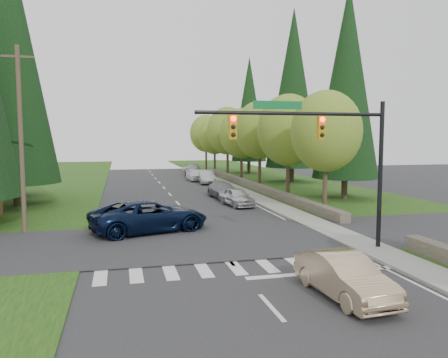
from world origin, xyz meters
name	(u,v)px	position (x,y,z in m)	size (l,w,h in m)	color
ground	(261,296)	(0.00, 0.00, 0.00)	(120.00, 120.00, 0.00)	#28282B
grass_east	(333,199)	(13.00, 20.00, 0.03)	(14.00, 110.00, 0.06)	#144312
cross_street	(211,240)	(0.00, 8.00, 0.00)	(120.00, 8.00, 0.10)	#28282B
sidewalk_east	(257,198)	(6.90, 22.00, 0.07)	(1.80, 80.00, 0.13)	gray
curb_east	(247,198)	(6.05, 22.00, 0.07)	(0.20, 80.00, 0.13)	gray
stone_wall_north	(249,184)	(8.60, 30.00, 0.35)	(0.70, 40.00, 0.70)	#4C4438
traffic_signal	(324,142)	(4.37, 4.50, 4.98)	(8.70, 0.37, 6.80)	black
utility_pole	(21,138)	(-9.50, 12.00, 5.14)	(1.60, 0.24, 10.00)	#473828
decid_tree_0	(326,131)	(9.20, 14.00, 5.60)	(4.80, 4.80, 8.37)	#38281C
decid_tree_1	(289,130)	(9.30, 21.00, 5.80)	(5.20, 5.20, 8.80)	#38281C
decid_tree_2	(260,130)	(9.10, 28.00, 5.93)	(5.00, 5.00, 8.82)	#38281C
decid_tree_3	(242,133)	(9.20, 35.00, 5.66)	(5.00, 5.00, 8.55)	#38281C
decid_tree_4	(228,131)	(9.30, 42.00, 6.06)	(5.40, 5.40, 9.18)	#38281C
decid_tree_5	(215,135)	(9.10, 49.00, 5.53)	(4.80, 4.80, 8.30)	#38281C
decid_tree_6	(206,133)	(9.20, 56.00, 5.86)	(5.20, 5.20, 8.86)	#38281C
conifer_w_c	(10,53)	(-12.00, 22.00, 11.29)	(6.46, 6.46, 20.80)	#38281C
conifer_w_e	(2,77)	(-14.00, 28.00, 10.29)	(5.78, 5.78, 18.80)	#38281C
conifer_e_a	(347,82)	(14.00, 20.00, 9.79)	(5.44, 5.44, 17.80)	#38281C
conifer_e_b	(293,88)	(15.00, 34.00, 10.79)	(6.12, 6.12, 19.80)	#38281C
conifer_e_c	(249,109)	(14.00, 48.00, 9.29)	(5.10, 5.10, 16.80)	#38281C
sedan_champagne	(344,276)	(2.58, -0.73, 0.71)	(1.50, 4.29, 1.41)	#CEB189
suv_navy	(150,216)	(-2.88, 10.72, 0.89)	(2.96, 6.43, 1.79)	black
parked_car_a	(237,197)	(4.20, 18.50, 0.69)	(1.63, 4.04, 1.38)	silver
parked_car_b	(223,190)	(4.20, 23.06, 0.67)	(1.88, 4.63, 1.34)	slate
parked_car_c	(207,177)	(5.12, 35.07, 0.76)	(1.61, 4.62, 1.52)	silver
parked_car_d	(195,175)	(4.39, 38.76, 0.73)	(1.72, 4.28, 1.46)	silver
parked_car_e	(193,170)	(5.24, 44.90, 0.78)	(2.18, 5.36, 1.56)	#99999D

